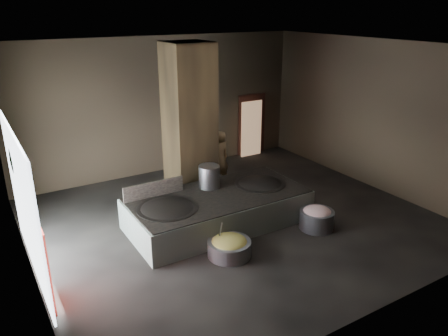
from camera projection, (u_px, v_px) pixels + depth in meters
floor at (234, 222)px, 11.69m from camera, size 10.00×9.00×0.10m
ceiling at (236, 44)px, 10.07m from camera, size 10.00×9.00×0.10m
back_wall at (161, 106)px, 14.52m from camera, size 10.00×0.10×4.50m
front_wall at (382, 207)px, 7.23m from camera, size 10.00×0.10×4.50m
left_wall at (15, 179)px, 8.43m from camera, size 0.10×9.00×4.50m
right_wall at (374, 115)px, 13.33m from camera, size 0.10×9.00×4.50m
pillar at (189, 124)px, 12.25m from camera, size 1.20×1.20×4.50m
hearth_platform at (218, 210)px, 11.35m from camera, size 4.61×2.21×0.80m
platform_cap at (218, 195)px, 11.21m from camera, size 4.51×2.16×0.03m
wok_left at (167, 211)px, 10.49m from camera, size 1.45×1.45×0.40m
wok_left_rim at (167, 208)px, 10.46m from camera, size 1.48×1.48×0.05m
wok_right at (260, 186)px, 11.93m from camera, size 1.35×1.35×0.38m
wok_right_rim at (260, 184)px, 11.90m from camera, size 1.38×1.38×0.05m
stock_pot at (209, 177)px, 11.56m from camera, size 0.56×0.56×0.60m
splash_guard at (154, 189)px, 11.03m from camera, size 1.60×0.06×0.40m
cook at (220, 159)px, 13.61m from camera, size 0.68×0.46×1.79m
veg_basin at (229, 248)px, 9.97m from camera, size 1.11×1.11×0.37m
veg_fill at (229, 242)px, 9.91m from camera, size 0.82×0.82×0.25m
ladle at (220, 233)px, 9.88m from camera, size 0.15×0.39×0.71m
meat_basin at (317, 220)px, 11.17m from camera, size 0.96×0.96×0.48m
meat_fill at (317, 212)px, 11.10m from camera, size 0.73×0.73×0.28m
doorway_near at (195, 134)px, 15.43m from camera, size 1.18×0.08×2.38m
doorway_near_glow at (197, 137)px, 15.33m from camera, size 0.79×0.04×1.88m
doorway_far at (251, 125)px, 16.59m from camera, size 1.18×0.08×2.38m
doorway_far_glow at (251, 129)px, 16.32m from camera, size 0.88×0.04×2.09m
left_opening at (24, 204)px, 8.86m from camera, size 0.04×4.20×3.10m
pavilion_sliver at (45, 265)px, 8.12m from camera, size 0.05×0.90×1.70m
tree_silhouette at (17, 160)px, 9.58m from camera, size 0.28×1.10×1.10m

